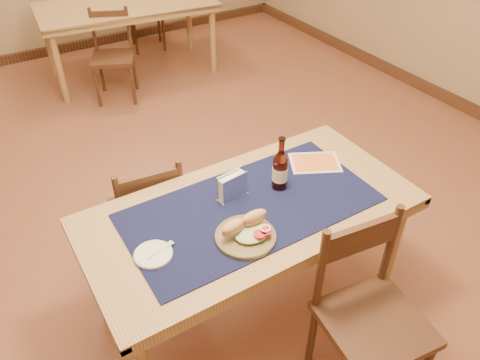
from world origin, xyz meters
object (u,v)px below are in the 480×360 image
chair_main_far (149,212)px  sandwich_plate (247,232)px  back_table (127,12)px  napkin_holder (232,187)px  beer_bottle (280,170)px  chair_main_near (369,313)px  main_table (251,220)px

chair_main_far → sandwich_plate: size_ratio=3.07×
back_table → napkin_holder: 3.24m
back_table → beer_bottle: beer_bottle is taller
chair_main_far → napkin_holder: napkin_holder is taller
chair_main_far → beer_bottle: bearing=-44.8°
chair_main_far → napkin_holder: bearing=-58.8°
back_table → chair_main_near: (-0.37, -3.90, -0.19)m
sandwich_plate → beer_bottle: size_ratio=0.94×
chair_main_far → beer_bottle: (0.52, -0.52, 0.43)m
main_table → sandwich_plate: size_ratio=5.88×
main_table → chair_main_far: (-0.32, 0.57, -0.23)m
beer_bottle → main_table: bearing=-165.1°
chair_main_far → napkin_holder: 0.67m
main_table → chair_main_far: size_ratio=1.92×
back_table → chair_main_near: 3.92m
chair_main_near → sandwich_plate: 0.66m
napkin_holder → sandwich_plate: bearing=-108.1°
chair_main_near → beer_bottle: bearing=92.5°
beer_bottle → sandwich_plate: bearing=-146.7°
beer_bottle → chair_main_near: bearing=-87.5°
main_table → sandwich_plate: (-0.13, -0.16, 0.12)m
chair_main_far → chair_main_near: size_ratio=0.90×
back_table → beer_bottle: bearing=-97.1°
back_table → chair_main_far: size_ratio=2.17×
chair_main_near → sandwich_plate: (-0.36, 0.46, 0.30)m
sandwich_plate → chair_main_far: bearing=104.9°
chair_main_near → napkin_holder: size_ratio=5.71×
main_table → sandwich_plate: 0.24m
back_table → chair_main_far: 2.87m
chair_main_far → napkin_holder: (0.28, -0.47, 0.39)m
main_table → back_table: size_ratio=0.88×
main_table → chair_main_near: bearing=-69.6°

